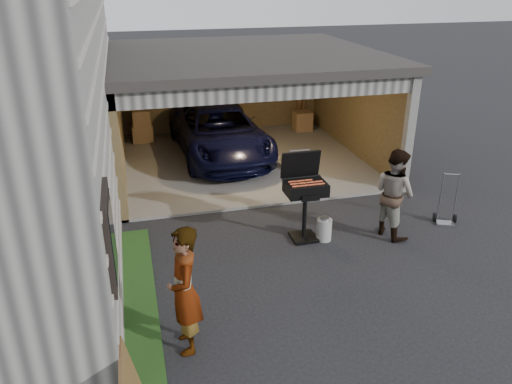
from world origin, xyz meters
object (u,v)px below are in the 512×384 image
woman (185,291)px  propane_tank (324,229)px  minivan (220,134)px  bbq_grill (305,191)px  hand_truck (446,214)px  man (394,193)px

woman → propane_tank: woman is taller
minivan → bbq_grill: 4.95m
hand_truck → woman: bearing=-132.7°
propane_tank → bbq_grill: bearing=154.2°
man → propane_tank: bearing=69.8°
bbq_grill → hand_truck: bearing=-2.7°
man → propane_tank: size_ratio=4.05×
woman → man: bearing=117.4°
bbq_grill → propane_tank: 0.88m
minivan → man: man is taller
woman → bbq_grill: bearing=134.3°
minivan → man: bearing=-67.4°
propane_tank → hand_truck: bearing=0.7°
man → minivan: bearing=9.4°
propane_tank → hand_truck: 2.67m
minivan → man: (2.40, -5.18, 0.21)m
woman → bbq_grill: (2.55, 2.51, 0.08)m
man → hand_truck: bearing=-99.3°
propane_tank → hand_truck: size_ratio=0.40×
woman → propane_tank: 3.80m
woman → hand_truck: (5.58, 2.37, -0.71)m
minivan → hand_truck: size_ratio=4.44×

